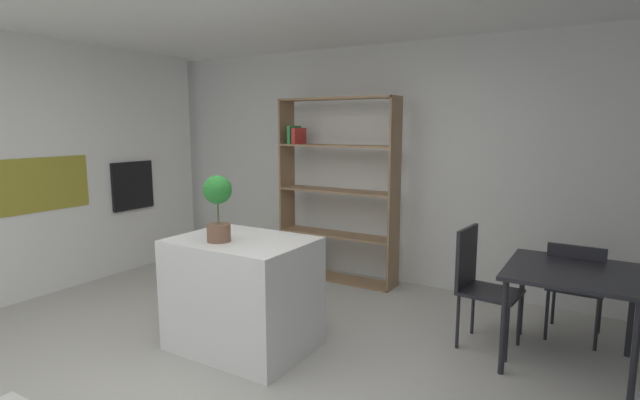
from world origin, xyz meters
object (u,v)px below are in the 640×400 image
Objects in this scene: kitchen_island at (243,293)px; dining_chair_far at (575,282)px; potted_plant_on_island at (218,203)px; open_bookshelf at (332,196)px; built_in_oven at (133,185)px; dining_table at (573,281)px; dining_chair_island_side at (478,278)px.

dining_chair_far is at bearing 33.37° from kitchen_island.
kitchen_island is 1.28× the size of dining_chair_far.
open_bookshelf is at bearing 95.08° from potted_plant_on_island.
built_in_oven is 0.65× the size of dining_table.
built_in_oven is at bearing 155.09° from potted_plant_on_island.
dining_table is at bearing 0.19° from built_in_oven.
dining_table is at bearing 24.04° from kitchen_island.
potted_plant_on_island reaches higher than dining_chair_island_side.
potted_plant_on_island is 2.17m from dining_chair_island_side.
dining_table is 1.09× the size of dining_chair_far.
potted_plant_on_island reaches higher than dining_table.
potted_plant_on_island reaches higher than dining_chair_far.
dining_table is at bearing 92.32° from dining_chair_far.
kitchen_island is 1.18× the size of dining_table.
dining_chair_island_side is at bearing 34.81° from potted_plant_on_island.
potted_plant_on_island reaches higher than kitchen_island.
open_bookshelf is (-0.28, 1.93, 0.53)m from kitchen_island.
potted_plant_on_island is 0.25× the size of open_bookshelf.
open_bookshelf is 2.16× the size of dining_chair_island_side.
kitchen_island is 0.77m from potted_plant_on_island.
built_in_oven reaches higher than kitchen_island.
potted_plant_on_island is 0.56× the size of dining_table.
dining_chair_far is at bearing 34.84° from potted_plant_on_island.
open_bookshelf reaches higher than dining_chair_island_side.
kitchen_island is at bearing -81.69° from open_bookshelf.
dining_chair_island_side reaches higher than dining_table.
dining_chair_far is (2.56, -0.42, -0.47)m from open_bookshelf.
potted_plant_on_island is 2.10m from open_bookshelf.
kitchen_island reaches higher than dining_chair_far.
potted_plant_on_island is 0.61× the size of dining_chair_far.
open_bookshelf is 2.74m from dining_table.
dining_chair_far is (4.87, 0.50, -0.55)m from built_in_oven.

